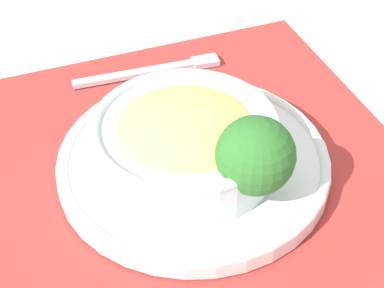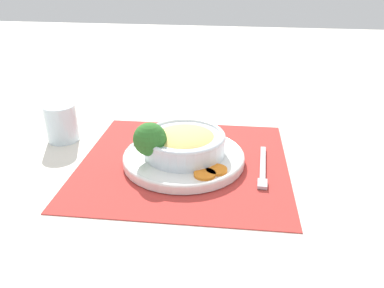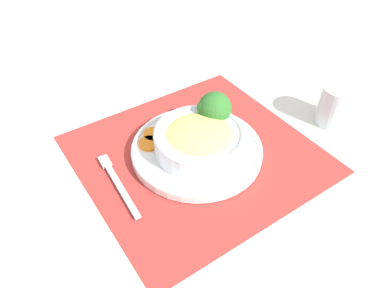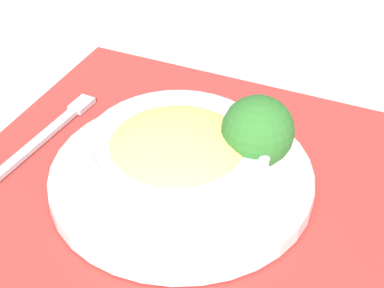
{
  "view_description": "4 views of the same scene",
  "coord_description": "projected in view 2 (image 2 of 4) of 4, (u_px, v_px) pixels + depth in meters",
  "views": [
    {
      "loc": [
        0.45,
        -0.16,
        0.46
      ],
      "look_at": [
        0.0,
        -0.0,
        0.04
      ],
      "focal_mm": 60.0,
      "sensor_mm": 36.0,
      "label": 1
    },
    {
      "loc": [
        -0.13,
        0.75,
        0.42
      ],
      "look_at": [
        -0.02,
        -0.0,
        0.05
      ],
      "focal_mm": 35.0,
      "sensor_mm": 36.0,
      "label": 2
    },
    {
      "loc": [
        -0.32,
        -0.49,
        0.55
      ],
      "look_at": [
        -0.01,
        -0.0,
        0.04
      ],
      "focal_mm": 35.0,
      "sensor_mm": 36.0,
      "label": 3
    },
    {
      "loc": [
        0.23,
        -0.46,
        0.45
      ],
      "look_at": [
        0.0,
        0.02,
        0.05
      ],
      "focal_mm": 60.0,
      "sensor_mm": 36.0,
      "label": 4
    }
  ],
  "objects": [
    {
      "name": "plate",
      "position": [
        184.0,
        157.0,
        0.86
      ],
      "size": [
        0.28,
        0.28,
        0.02
      ],
      "color": "white",
      "rests_on": "placemat"
    },
    {
      "name": "water_glass",
      "position": [
        62.0,
        125.0,
        0.96
      ],
      "size": [
        0.08,
        0.08,
        0.1
      ],
      "color": "silver",
      "rests_on": "ground_plane"
    },
    {
      "name": "carrot_slice_middle",
      "position": [
        216.0,
        170.0,
        0.79
      ],
      "size": [
        0.05,
        0.05,
        0.01
      ],
      "color": "orange",
      "rests_on": "plate"
    },
    {
      "name": "ground_plane",
      "position": [
        184.0,
        163.0,
        0.87
      ],
      "size": [
        4.0,
        4.0,
        0.0
      ],
      "primitive_type": "plane",
      "color": "beige"
    },
    {
      "name": "broccoli_floret",
      "position": [
        150.0,
        139.0,
        0.81
      ],
      "size": [
        0.07,
        0.07,
        0.09
      ],
      "color": "#84AD5B",
      "rests_on": "plate"
    },
    {
      "name": "fork",
      "position": [
        263.0,
        170.0,
        0.82
      ],
      "size": [
        0.02,
        0.18,
        0.01
      ],
      "rotation": [
        0.0,
        0.0,
        -0.04
      ],
      "color": "#B7B7BC",
      "rests_on": "placemat"
    },
    {
      "name": "carrot_slice_near",
      "position": [
        205.0,
        174.0,
        0.77
      ],
      "size": [
        0.05,
        0.05,
        0.01
      ],
      "color": "orange",
      "rests_on": "plate"
    },
    {
      "name": "placemat",
      "position": [
        184.0,
        162.0,
        0.87
      ],
      "size": [
        0.49,
        0.47,
        0.0
      ],
      "color": "#B2332D",
      "rests_on": "ground_plane"
    },
    {
      "name": "bowl",
      "position": [
        184.0,
        142.0,
        0.85
      ],
      "size": [
        0.19,
        0.19,
        0.06
      ],
      "color": "silver",
      "rests_on": "plate"
    }
  ]
}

